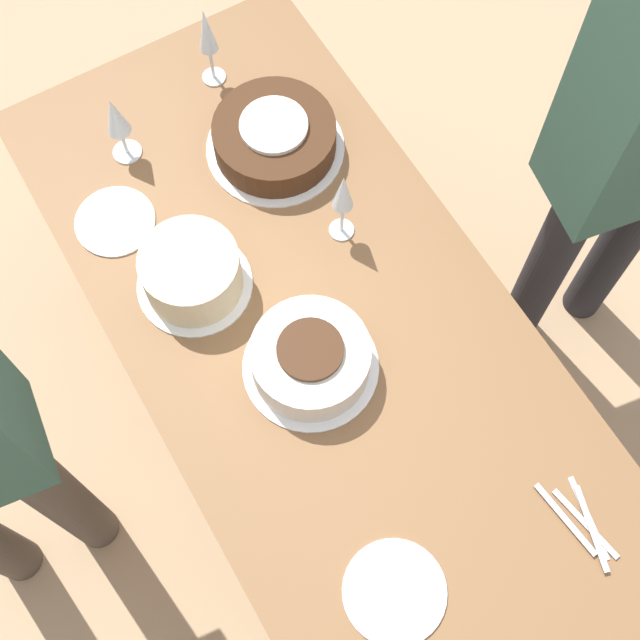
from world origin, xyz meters
TOP-DOWN VIEW (x-y plane):
  - ground_plane at (0.00, 0.00)m, footprint 12.00×12.00m
  - dining_table at (0.00, 0.00)m, footprint 1.75×0.79m
  - cake_center_white at (-0.06, 0.06)m, footprint 0.29×0.29m
  - cake_front_chocolate at (0.45, -0.14)m, footprint 0.32×0.32m
  - cake_back_decorated at (0.23, 0.18)m, footprint 0.25×0.25m
  - wine_glass_near at (0.70, -0.12)m, footprint 0.06×0.06m
  - wine_glass_far at (0.61, 0.16)m, footprint 0.07×0.07m
  - wine_glass_extra at (0.18, -0.16)m, footprint 0.06×0.06m
  - dessert_plate_left at (-0.54, 0.15)m, footprint 0.20×0.20m
  - dessert_plate_right at (0.46, 0.26)m, footprint 0.18×0.18m
  - fork_pile at (-0.61, -0.23)m, footprint 0.21×0.08m

SIDE VIEW (x-z plane):
  - ground_plane at x=0.00m, z-range 0.00..0.00m
  - dining_table at x=0.00m, z-range 0.26..1.01m
  - dessert_plate_left at x=-0.54m, z-range 0.75..0.75m
  - dessert_plate_right at x=0.46m, z-range 0.75..0.75m
  - fork_pile at x=-0.61m, z-range 0.75..0.76m
  - cake_front_chocolate at x=0.45m, z-range 0.74..0.84m
  - cake_center_white at x=-0.06m, z-range 0.74..0.85m
  - cake_back_decorated at x=0.23m, z-range 0.74..0.86m
  - wine_glass_far at x=0.61m, z-range 0.78..0.97m
  - wine_glass_extra at x=0.18m, z-range 0.79..1.01m
  - wine_glass_near at x=0.70m, z-range 0.78..1.01m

